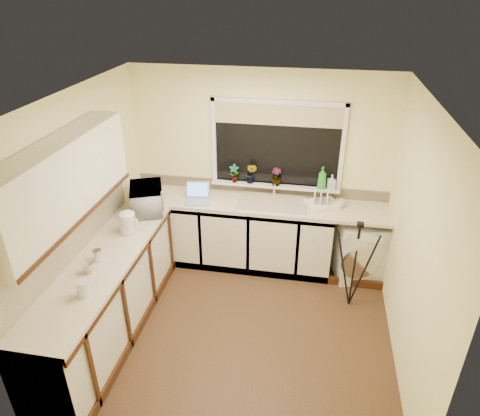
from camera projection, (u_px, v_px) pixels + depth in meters
name	position (u px, v px, depth m)	size (l,w,h in m)	color
floor	(238.00, 326.00, 4.70)	(3.20, 3.20, 0.00)	#4F371F
ceiling	(238.00, 100.00, 3.54)	(3.20, 3.20, 0.00)	white
wall_back	(260.00, 168.00, 5.42)	(3.20, 3.20, 0.00)	#FFF6AA
wall_front	(196.00, 345.00, 2.82)	(3.20, 3.20, 0.00)	#FFF6AA
wall_left	(83.00, 214.00, 4.37)	(3.00, 3.00, 0.00)	#FFF6AA
wall_right	(414.00, 245.00, 3.87)	(3.00, 3.00, 0.00)	#FFF6AA
base_cabinet_back	(231.00, 232.00, 5.59)	(2.55, 0.60, 0.86)	silver
base_cabinet_left	(108.00, 298.00, 4.44)	(0.54, 2.40, 0.86)	silver
worktop_back	(256.00, 203.00, 5.32)	(3.20, 0.60, 0.04)	beige
worktop_left	(102.00, 262.00, 4.23)	(0.60, 2.40, 0.04)	beige
upper_cabinet	(62.00, 182.00, 3.69)	(0.28, 1.90, 0.70)	silver
splashback_left	(70.00, 238.00, 4.16)	(0.02, 2.40, 0.45)	beige
splashback_back	(260.00, 187.00, 5.53)	(3.20, 0.02, 0.14)	beige
window_glass	(277.00, 145.00, 5.22)	(1.50, 0.02, 1.00)	black
window_blind	(278.00, 115.00, 5.03)	(1.50, 0.02, 0.25)	tan
windowsill	(275.00, 185.00, 5.42)	(1.60, 0.14, 0.03)	white
sink	(272.00, 202.00, 5.28)	(0.82, 0.46, 0.03)	tan
faucet	(274.00, 188.00, 5.38)	(0.03, 0.03, 0.24)	silver
washing_machine	(358.00, 249.00, 5.34)	(0.54, 0.52, 0.76)	silver
laptop	(198.00, 196.00, 5.34)	(0.33, 0.32, 0.21)	#98989F
kettle	(128.00, 224.00, 4.62)	(0.17, 0.17, 0.23)	silver
dish_rack	(322.00, 205.00, 5.19)	(0.37, 0.28, 0.06)	white
tripod	(354.00, 265.00, 4.76)	(0.52, 0.52, 1.08)	black
glass_jug	(83.00, 289.00, 3.72)	(0.10, 0.10, 0.15)	silver
steel_jar	(98.00, 255.00, 4.19)	(0.09, 0.09, 0.12)	silver
microwave	(147.00, 199.00, 5.06)	(0.54, 0.36, 0.30)	white
plant_a	(234.00, 174.00, 5.41)	(0.13, 0.08, 0.24)	#999999
plant_b	(251.00, 173.00, 5.39)	(0.15, 0.12, 0.26)	#999999
plant_c	(276.00, 177.00, 5.34)	(0.13, 0.13, 0.22)	#999999
soap_bottle_green	(322.00, 178.00, 5.25)	(0.11, 0.11, 0.28)	green
soap_bottle_clear	(332.00, 182.00, 5.25)	(0.09, 0.09, 0.19)	#999999
cup_back	(340.00, 203.00, 5.19)	(0.11, 0.11, 0.09)	silver
cup_left	(89.00, 268.00, 4.02)	(0.11, 0.11, 0.10)	beige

